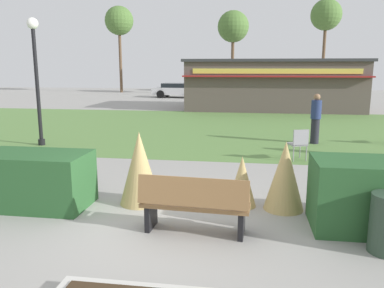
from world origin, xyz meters
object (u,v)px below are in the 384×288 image
parked_car_west_slot (178,90)px  tree_left_bg (326,16)px  park_bench (194,204)px  food_kiosk (272,84)px  person_standing (316,118)px  parked_car_center_slot (243,90)px  tree_center_bg (119,21)px  lamppost_mid (36,66)px  tree_right_bg (233,27)px  cafe_chair_east (299,142)px

parked_car_west_slot → tree_left_bg: (12.70, 5.85, 6.48)m
park_bench → food_kiosk: bearing=83.5°
person_standing → parked_car_center_slot: bearing=21.9°
person_standing → tree_center_bg: 29.72m
lamppost_mid → tree_center_bg: size_ratio=0.49×
person_standing → tree_center_bg: (-15.18, 24.82, 6.07)m
parked_car_center_slot → tree_left_bg: tree_left_bg is taller
lamppost_mid → tree_center_bg: (-6.12, 26.43, 4.35)m
tree_left_bg → tree_center_bg: (-19.62, -0.10, -0.19)m
tree_left_bg → tree_right_bg: bearing=-166.0°
cafe_chair_east → parked_car_west_slot: parked_car_west_slot is taller
parked_car_west_slot → parked_car_center_slot: (5.46, 0.00, 0.00)m
food_kiosk → park_bench: bearing=-96.5°
park_bench → lamppost_mid: size_ratio=0.42×
parked_car_west_slot → tree_right_bg: 7.90m
cafe_chair_east → tree_center_bg: (-14.34, 27.42, 6.41)m
lamppost_mid → parked_car_center_slot: (6.25, 20.69, -1.94)m
lamppost_mid → parked_car_west_slot: bearing=87.8°
cafe_chair_east → food_kiosk: bearing=90.2°
lamppost_mid → tree_right_bg: tree_right_bg is taller
lamppost_mid → cafe_chair_east: size_ratio=4.60×
cafe_chair_east → tree_left_bg: bearing=79.1°
park_bench → tree_center_bg: (-12.16, 32.61, 6.45)m
tree_left_bg → tree_right_bg: 8.66m
park_bench → parked_car_west_slot: bearing=101.0°
park_bench → lamppost_mid: lamppost_mid is taller
lamppost_mid → tree_left_bg: tree_left_bg is taller
tree_left_bg → park_bench: bearing=-102.8°
food_kiosk → parked_car_west_slot: (-7.38, 8.15, -0.87)m
food_kiosk → tree_center_bg: (-14.30, 13.89, 5.42)m
food_kiosk → tree_right_bg: 13.10m
lamppost_mid → tree_right_bg: 25.23m
cafe_chair_east → person_standing: (0.84, 2.60, 0.33)m
lamppost_mid → parked_car_west_slot: lamppost_mid is taller
parked_car_west_slot → tree_center_bg: bearing=140.3°
park_bench → parked_car_center_slot: size_ratio=0.40×
cafe_chair_east → parked_car_center_slot: (-1.96, 21.67, 0.12)m
tree_center_bg → parked_car_west_slot: bearing=-39.7°
tree_center_bg → cafe_chair_east: bearing=-62.4°
food_kiosk → cafe_chair_east: (0.04, -13.53, -0.98)m
person_standing → parked_car_center_slot: (-2.80, 19.07, -0.22)m
tree_left_bg → food_kiosk: bearing=-110.8°
park_bench → tree_center_bg: tree_center_bg is taller
tree_right_bg → tree_center_bg: 11.50m
lamppost_mid → parked_car_west_slot: 20.79m
park_bench → tree_left_bg: 34.21m
person_standing → tree_center_bg: bearing=45.0°
food_kiosk → tree_left_bg: 16.00m
lamppost_mid → person_standing: 9.36m
parked_car_west_slot → tree_center_bg: tree_center_bg is taller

